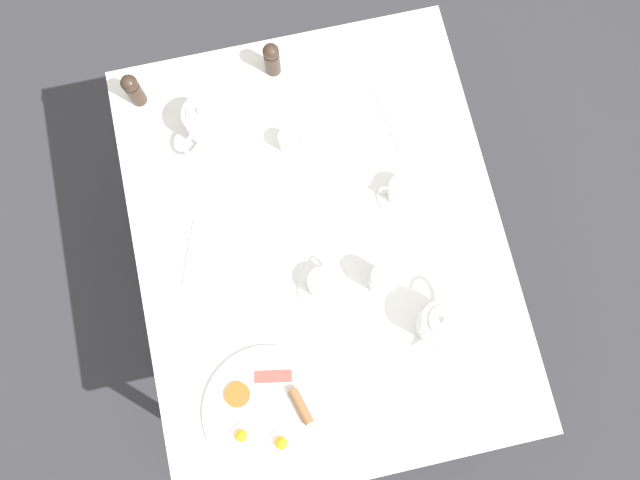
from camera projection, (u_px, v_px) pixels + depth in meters
name	position (u px, v px, depth m)	size (l,w,h in m)	color
ground_plane	(320.00, 282.00, 2.32)	(8.00, 8.00, 0.00)	#333338
table	(320.00, 247.00, 1.67)	(0.95, 1.18, 0.72)	white
breakfast_plate	(268.00, 412.00, 1.51)	(0.32, 0.32, 0.04)	white
teapot_near	(205.00, 122.00, 1.62)	(0.14, 0.16, 0.14)	white
teapot_far	(440.00, 322.00, 1.51)	(0.10, 0.19, 0.14)	white
teacup_with_saucer_left	(323.00, 283.00, 1.56)	(0.13, 0.13, 0.06)	white
teacup_with_saucer_right	(402.00, 191.00, 1.61)	(0.13, 0.13, 0.06)	white
water_glass_tall	(383.00, 280.00, 1.53)	(0.06, 0.06, 0.10)	white
creamer_jug	(289.00, 141.00, 1.63)	(0.08, 0.05, 0.06)	white
pepper_grinder	(272.00, 58.00, 1.65)	(0.04, 0.04, 0.12)	#38281E
salt_grinder	(133.00, 89.00, 1.63)	(0.04, 0.04, 0.12)	#38281E
napkin_folded	(207.00, 256.00, 1.60)	(0.15, 0.20, 0.01)	white
fork_by_plate	(388.00, 121.00, 1.68)	(0.04, 0.17, 0.00)	silver
knife_by_plate	(324.00, 78.00, 1.70)	(0.13, 0.16, 0.00)	silver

